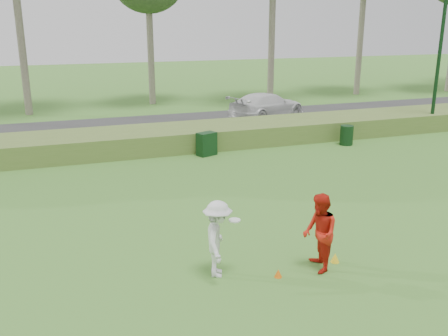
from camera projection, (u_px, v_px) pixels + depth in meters
name	position (u px, v px, depth m)	size (l,w,h in m)	color
ground	(280.00, 266.00, 11.81)	(120.00, 120.00, 0.00)	#387326
reed_strip	(165.00, 138.00, 22.53)	(80.00, 3.00, 0.90)	#506F2C
park_road	(145.00, 126.00, 27.17)	(80.00, 6.00, 0.06)	#2D2D2D
lamp_post	(444.00, 20.00, 24.63)	(0.70, 0.70, 8.18)	black
player_white	(218.00, 239.00, 11.16)	(1.05, 1.31, 1.78)	silver
player_red	(320.00, 233.00, 11.38)	(0.90, 0.70, 1.84)	red
cone_orange	(278.00, 273.00, 11.27)	(0.18, 0.18, 0.19)	orange
cone_yellow	(335.00, 258.00, 11.96)	(0.21, 0.21, 0.23)	yellow
utility_cabinet	(207.00, 144.00, 21.33)	(0.80, 0.50, 1.00)	black
trash_bin	(347.00, 135.00, 23.15)	(0.60, 0.60, 0.91)	black
car_right	(267.00, 105.00, 29.14)	(2.06, 5.06, 1.47)	white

